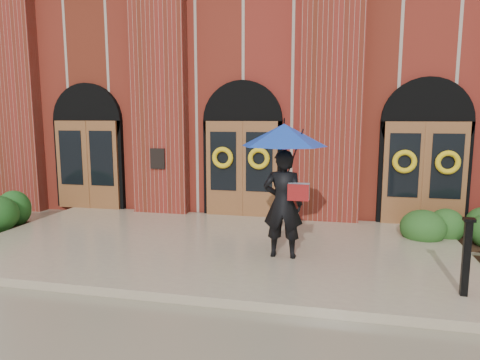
# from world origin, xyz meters

# --- Properties ---
(ground) EXTENTS (90.00, 90.00, 0.00)m
(ground) POSITION_xyz_m (0.00, 0.00, 0.00)
(ground) COLOR gray
(ground) RESTS_ON ground
(landing) EXTENTS (10.00, 5.30, 0.15)m
(landing) POSITION_xyz_m (0.00, 0.15, 0.07)
(landing) COLOR tan
(landing) RESTS_ON ground
(church_building) EXTENTS (16.20, 12.53, 7.00)m
(church_building) POSITION_xyz_m (0.00, 8.78, 3.50)
(church_building) COLOR maroon
(church_building) RESTS_ON ground
(man_with_umbrella) EXTENTS (1.59, 1.59, 2.49)m
(man_with_umbrella) POSITION_xyz_m (1.47, -0.42, 1.89)
(man_with_umbrella) COLOR black
(man_with_umbrella) RESTS_ON landing
(metal_post) EXTENTS (0.17, 0.17, 1.17)m
(metal_post) POSITION_xyz_m (4.30, -1.61, 0.76)
(metal_post) COLOR black
(metal_post) RESTS_ON landing
(hedge_wall_right) EXTENTS (2.81, 1.12, 0.72)m
(hedge_wall_right) POSITION_xyz_m (5.20, 1.80, 0.36)
(hedge_wall_right) COLOR #244E1B
(hedge_wall_right) RESTS_ON ground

